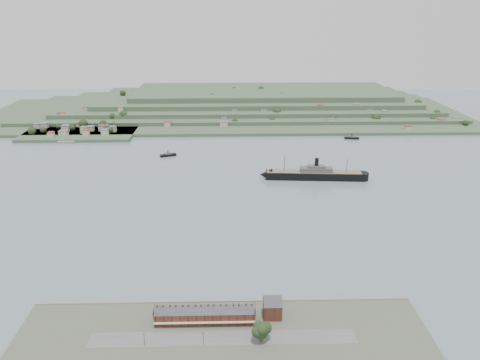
{
  "coord_description": "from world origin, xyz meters",
  "views": [
    {
      "loc": [
        3.81,
        -382.83,
        165.24
      ],
      "look_at": [
        14.33,
        30.0,
        11.68
      ],
      "focal_mm": 35.0,
      "sensor_mm": 36.0,
      "label": 1
    }
  ],
  "objects_px": {
    "gabled_building": "(272,307)",
    "fig_tree": "(262,330)",
    "terrace_row": "(205,314)",
    "steamship": "(311,174)"
  },
  "relations": [
    {
      "from": "terrace_row",
      "to": "steamship",
      "type": "relative_size",
      "value": 0.5
    },
    {
      "from": "fig_tree",
      "to": "gabled_building",
      "type": "bearing_deg",
      "value": 70.29
    },
    {
      "from": "terrace_row",
      "to": "gabled_building",
      "type": "distance_m",
      "value": 37.74
    },
    {
      "from": "terrace_row",
      "to": "steamship",
      "type": "xyz_separation_m",
      "value": [
        97.82,
        230.85,
        -1.94
      ]
    },
    {
      "from": "terrace_row",
      "to": "gabled_building",
      "type": "bearing_deg",
      "value": 6.12
    },
    {
      "from": "gabled_building",
      "to": "steamship",
      "type": "relative_size",
      "value": 0.13
    },
    {
      "from": "terrace_row",
      "to": "steamship",
      "type": "height_order",
      "value": "steamship"
    },
    {
      "from": "gabled_building",
      "to": "fig_tree",
      "type": "xyz_separation_m",
      "value": [
        -7.57,
        -21.11,
        1.01
      ]
    },
    {
      "from": "steamship",
      "to": "terrace_row",
      "type": "bearing_deg",
      "value": -112.96
    },
    {
      "from": "terrace_row",
      "to": "gabled_building",
      "type": "relative_size",
      "value": 3.95
    }
  ]
}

